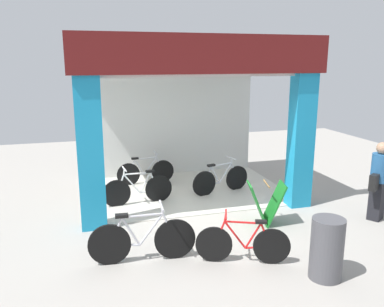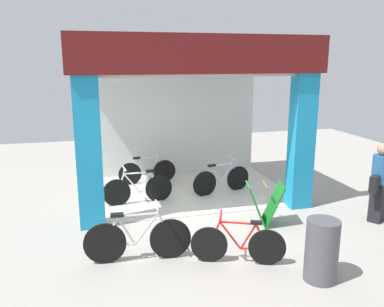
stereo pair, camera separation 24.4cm
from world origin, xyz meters
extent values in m
plane|color=#9E9991|center=(0.00, 0.00, 0.00)|extent=(17.85, 17.85, 0.00)
cube|color=beige|center=(0.00, 1.67, 0.01)|extent=(4.92, 3.34, 0.02)
cube|color=silver|center=(0.00, 3.34, 1.46)|extent=(4.92, 0.12, 2.93)
cube|color=#198CBF|center=(-2.22, 0.00, 1.46)|extent=(0.48, 0.36, 2.93)
cube|color=#198CBF|center=(2.22, 0.00, 1.46)|extent=(0.48, 0.36, 2.93)
cube|color=#591414|center=(0.00, -0.15, 3.30)|extent=(5.12, 0.20, 0.74)
cube|color=silver|center=(0.00, 1.67, 2.90)|extent=(4.92, 3.34, 0.06)
cylinder|color=black|center=(-0.73, 1.08, 0.31)|extent=(0.62, 0.09, 0.62)
cylinder|color=black|center=(-1.69, 1.01, 0.31)|extent=(0.62, 0.09, 0.62)
cylinder|color=white|center=(-0.95, 1.06, 0.29)|extent=(0.42, 0.07, 0.08)
cylinder|color=white|center=(-1.04, 1.06, 0.49)|extent=(0.27, 0.06, 0.47)
cylinder|color=white|center=(-1.34, 1.03, 0.50)|extent=(0.38, 0.06, 0.49)
cylinder|color=white|center=(-1.22, 1.04, 0.72)|extent=(0.60, 0.08, 0.05)
cylinder|color=white|center=(-0.83, 1.07, 0.51)|extent=(0.21, 0.05, 0.42)
cylinder|color=white|center=(-1.59, 1.01, 0.52)|extent=(0.19, 0.05, 0.43)
cylinder|color=white|center=(-1.50, 1.02, 0.79)|extent=(0.06, 0.04, 0.13)
cylinder|color=white|center=(-1.49, 1.02, 0.86)|extent=(0.07, 0.43, 0.03)
cube|color=black|center=(-0.92, 1.07, 0.74)|extent=(0.20, 0.11, 0.05)
cylinder|color=black|center=(0.40, 1.16, 0.31)|extent=(0.61, 0.19, 0.62)
cylinder|color=black|center=(1.32, 1.39, 0.31)|extent=(0.61, 0.19, 0.62)
cylinder|color=silver|center=(0.61, 1.21, 0.29)|extent=(0.41, 0.13, 0.08)
cylinder|color=silver|center=(0.70, 1.23, 0.49)|extent=(0.27, 0.10, 0.46)
cylinder|color=silver|center=(0.99, 1.30, 0.50)|extent=(0.38, 0.12, 0.48)
cylinder|color=silver|center=(0.87, 1.27, 0.72)|extent=(0.58, 0.18, 0.05)
cylinder|color=silver|center=(0.50, 1.18, 0.51)|extent=(0.21, 0.08, 0.42)
cylinder|color=silver|center=(1.23, 1.36, 0.52)|extent=(0.19, 0.08, 0.43)
cylinder|color=silver|center=(1.15, 1.34, 0.79)|extent=(0.06, 0.05, 0.13)
cylinder|color=silver|center=(1.14, 1.34, 0.85)|extent=(0.13, 0.43, 0.03)
cube|color=black|center=(0.58, 1.20, 0.74)|extent=(0.20, 0.14, 0.05)
cylinder|color=black|center=(-1.24, 2.47, 0.30)|extent=(0.60, 0.09, 0.60)
cylinder|color=black|center=(-0.32, 2.55, 0.30)|extent=(0.60, 0.09, 0.60)
cylinder|color=silver|center=(-1.03, 2.49, 0.28)|extent=(0.40, 0.06, 0.08)
cylinder|color=silver|center=(-0.94, 2.50, 0.47)|extent=(0.26, 0.05, 0.45)
cylinder|color=silver|center=(-0.66, 2.52, 0.48)|extent=(0.37, 0.06, 0.47)
cylinder|color=silver|center=(-0.77, 2.51, 0.70)|extent=(0.57, 0.08, 0.05)
cylinder|color=silver|center=(-1.14, 2.48, 0.49)|extent=(0.20, 0.05, 0.40)
cylinder|color=silver|center=(-0.41, 2.54, 0.50)|extent=(0.18, 0.05, 0.42)
cylinder|color=silver|center=(-0.50, 2.53, 0.76)|extent=(0.05, 0.04, 0.12)
cylinder|color=silver|center=(-0.51, 2.53, 0.82)|extent=(0.06, 0.42, 0.03)
cube|color=black|center=(-1.06, 2.49, 0.72)|extent=(0.19, 0.10, 0.05)
cylinder|color=black|center=(0.44, -2.25, 0.30)|extent=(0.57, 0.25, 0.59)
cylinder|color=black|center=(-0.42, -1.92, 0.30)|extent=(0.57, 0.25, 0.59)
cylinder|color=red|center=(0.24, -2.17, 0.28)|extent=(0.39, 0.17, 0.08)
cylinder|color=red|center=(0.16, -2.14, 0.47)|extent=(0.25, 0.12, 0.45)
cylinder|color=red|center=(-0.11, -2.04, 0.48)|extent=(0.35, 0.16, 0.47)
cylinder|color=red|center=(0.00, -2.08, 0.69)|extent=(0.55, 0.23, 0.05)
cylinder|color=red|center=(0.34, -2.21, 0.49)|extent=(0.19, 0.10, 0.40)
cylinder|color=red|center=(-0.34, -1.96, 0.50)|extent=(0.18, 0.09, 0.41)
cylinder|color=red|center=(-0.26, -1.98, 0.76)|extent=(0.06, 0.05, 0.12)
cylinder|color=red|center=(-0.25, -1.99, 0.82)|extent=(0.17, 0.40, 0.03)
cube|color=black|center=(0.27, -2.18, 0.71)|extent=(0.20, 0.15, 0.05)
cylinder|color=black|center=(-2.04, -1.56, 0.34)|extent=(0.68, 0.10, 0.68)
cylinder|color=black|center=(-1.00, -1.65, 0.34)|extent=(0.68, 0.10, 0.68)
cylinder|color=silver|center=(-1.80, -1.58, 0.31)|extent=(0.46, 0.07, 0.09)
cylinder|color=silver|center=(-1.70, -1.59, 0.53)|extent=(0.30, 0.06, 0.51)
cylinder|color=silver|center=(-1.38, -1.61, 0.54)|extent=(0.42, 0.07, 0.53)
cylinder|color=silver|center=(-1.51, -1.60, 0.79)|extent=(0.65, 0.09, 0.05)
cylinder|color=silver|center=(-1.93, -1.57, 0.56)|extent=(0.23, 0.06, 0.46)
cylinder|color=silver|center=(-1.10, -1.64, 0.57)|extent=(0.21, 0.05, 0.47)
cylinder|color=silver|center=(-1.20, -1.63, 0.86)|extent=(0.06, 0.04, 0.14)
cylinder|color=silver|center=(-1.21, -1.63, 0.93)|extent=(0.07, 0.47, 0.03)
cube|color=black|center=(-1.84, -1.58, 0.81)|extent=(0.21, 0.12, 0.05)
cube|color=#197226|center=(0.90, -0.70, 0.42)|extent=(0.48, 0.58, 0.84)
cube|color=#197226|center=(1.23, -0.78, 0.42)|extent=(0.48, 0.58, 0.84)
cylinder|color=olive|center=(1.07, -0.74, 0.83)|extent=(0.15, 0.50, 0.03)
cube|color=black|center=(3.35, -1.15, 0.40)|extent=(0.39, 0.37, 0.80)
cylinder|color=#26598C|center=(3.35, -1.15, 1.09)|extent=(0.48, 0.48, 0.58)
sphere|color=tan|center=(3.35, -1.15, 1.49)|extent=(0.23, 0.23, 0.23)
cube|color=black|center=(3.09, -1.31, 0.85)|extent=(0.25, 0.22, 0.32)
cylinder|color=#4C4C51|center=(1.02, -2.85, 0.47)|extent=(0.48, 0.48, 0.94)
camera|label=1|loc=(-2.39, -7.50, 3.19)|focal=37.31mm
camera|label=2|loc=(-2.15, -7.57, 3.19)|focal=37.31mm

